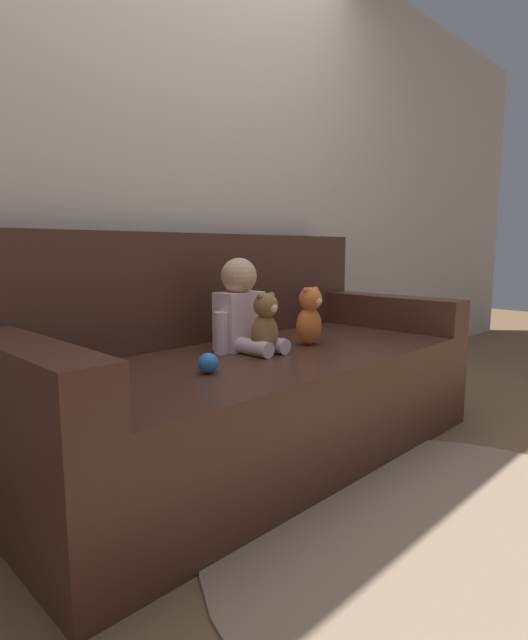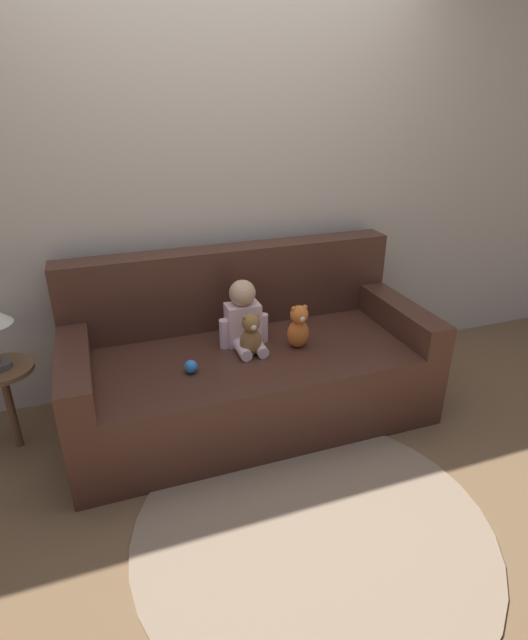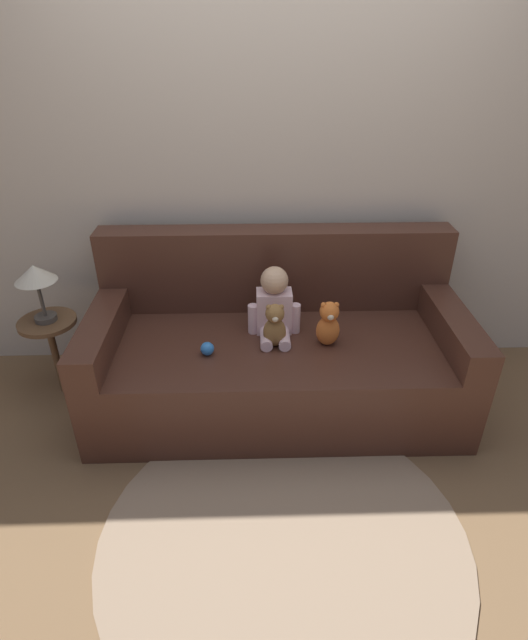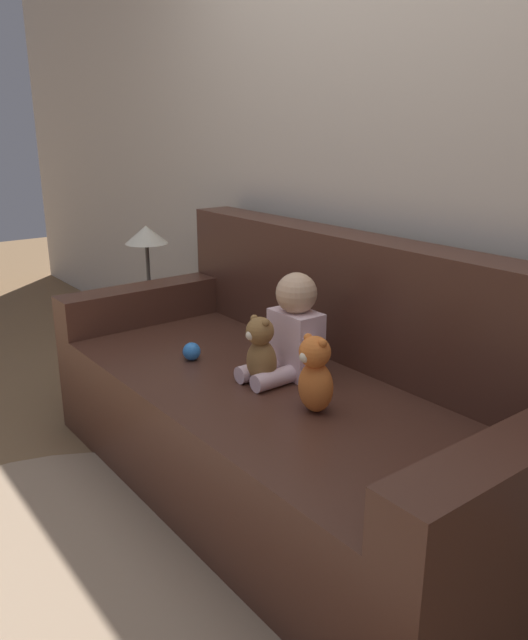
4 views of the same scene
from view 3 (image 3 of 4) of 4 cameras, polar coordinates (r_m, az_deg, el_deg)
ground_plane at (r=2.98m, az=1.45°, el=-9.25°), size 12.00×12.00×0.00m
wall_back at (r=2.90m, az=1.22°, el=18.44°), size 8.00×0.05×2.60m
couch at (r=2.84m, az=1.46°, el=-3.57°), size 2.02×0.92×0.93m
person_baby at (r=2.69m, az=1.18°, el=1.58°), size 0.29×0.29×0.38m
teddy_bear_brown at (r=2.59m, az=1.23°, el=-0.78°), size 0.15×0.11×0.25m
plush_toy_side at (r=2.62m, az=7.37°, el=-0.45°), size 0.12×0.12×0.26m
toy_ball at (r=2.58m, az=-6.50°, el=-3.27°), size 0.07×0.07×0.07m
floor_rug at (r=2.35m, az=2.24°, el=-23.64°), size 1.59×1.59×0.01m
side_table at (r=2.98m, az=-24.11°, el=2.14°), size 0.32×0.32×0.83m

